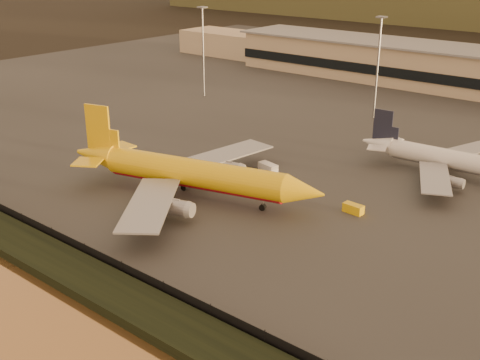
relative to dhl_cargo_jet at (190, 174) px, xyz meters
The scene contains 10 objects.
ground 16.83m from the dhl_cargo_jet, 51.63° to the right, with size 900.00×900.00×0.00m, color black.
embankment 31.59m from the dhl_cargo_jet, 71.29° to the right, with size 320.00×7.00×1.40m, color black.
tarmac 83.03m from the dhl_cargo_jet, 83.03° to the left, with size 320.00×220.00×0.20m, color #2D2D2D.
perimeter_fence 27.79m from the dhl_cargo_jet, 68.63° to the right, with size 300.00×0.05×2.20m, color black.
terminal_building 112.95m from the dhl_cargo_jet, 92.27° to the left, with size 202.00×25.00×12.60m.
apron_light_masts 68.07m from the dhl_cargo_jet, 68.09° to the left, with size 152.20×12.20×25.40m.
dhl_cargo_jet is the anchor object (origin of this frame).
white_narrowbody_jet 50.40m from the dhl_cargo_jet, 51.04° to the left, with size 37.73×36.80×10.84m.
gse_vehicle_yellow 28.53m from the dhl_cargo_jet, 25.64° to the left, with size 3.41×1.54×1.54m, color yellow.
gse_vehicle_white 18.98m from the dhl_cargo_jet, 80.41° to the left, with size 4.06×1.83×1.83m, color white.
Camera 1 is at (59.03, -57.16, 41.86)m, focal length 45.00 mm.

